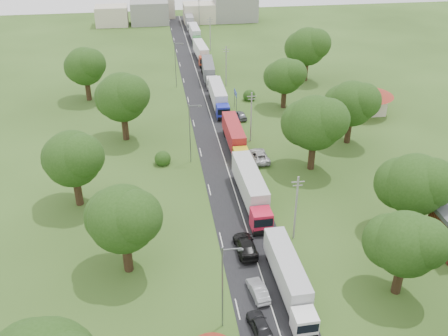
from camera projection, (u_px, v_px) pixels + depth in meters
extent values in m
plane|color=#294216|center=(241.00, 211.00, 68.44)|extent=(260.00, 260.00, 0.00)
cube|color=black|center=(220.00, 146.00, 85.66)|extent=(8.00, 200.00, 0.04)
cylinder|color=slate|center=(236.00, 103.00, 97.24)|extent=(0.12, 0.12, 4.00)
cylinder|color=slate|center=(234.00, 99.00, 99.30)|extent=(0.12, 0.12, 4.00)
cube|color=navy|center=(235.00, 93.00, 97.48)|extent=(0.06, 3.00, 1.00)
cube|color=silver|center=(235.00, 93.00, 97.48)|extent=(0.07, 3.10, 0.06)
cylinder|color=gray|center=(296.00, 208.00, 60.91)|extent=(0.24, 0.24, 9.00)
cube|color=gray|center=(298.00, 182.00, 59.04)|extent=(1.60, 0.10, 0.10)
cube|color=gray|center=(298.00, 185.00, 59.29)|extent=(1.20, 0.10, 0.10)
cylinder|color=gray|center=(251.00, 117.00, 85.02)|extent=(0.24, 0.24, 9.00)
cube|color=gray|center=(252.00, 96.00, 83.16)|extent=(1.60, 0.10, 0.10)
cube|color=gray|center=(252.00, 99.00, 83.40)|extent=(1.20, 0.10, 0.10)
cylinder|color=gray|center=(226.00, 66.00, 109.14)|extent=(0.24, 0.24, 9.00)
cube|color=gray|center=(226.00, 49.00, 107.27)|extent=(1.60, 0.10, 0.10)
cube|color=gray|center=(226.00, 52.00, 107.51)|extent=(1.20, 0.10, 0.10)
cylinder|color=gray|center=(210.00, 34.00, 133.25)|extent=(0.24, 0.24, 9.00)
cube|color=gray|center=(210.00, 20.00, 131.38)|extent=(1.60, 0.10, 0.10)
cube|color=gray|center=(210.00, 21.00, 131.63)|extent=(1.20, 0.10, 0.10)
cylinder|color=gray|center=(199.00, 11.00, 157.36)|extent=(0.24, 0.24, 9.00)
cube|color=gray|center=(199.00, 1.00, 155.74)|extent=(1.20, 0.10, 0.10)
cylinder|color=slate|center=(222.00, 289.00, 48.05)|extent=(0.16, 0.16, 10.00)
cube|color=slate|center=(232.00, 249.00, 45.85)|extent=(1.80, 0.10, 0.10)
cube|color=slate|center=(241.00, 250.00, 46.03)|extent=(0.50, 0.22, 0.15)
cylinder|color=slate|center=(190.00, 134.00, 78.19)|extent=(0.16, 0.16, 10.00)
cube|color=slate|center=(195.00, 106.00, 75.99)|extent=(1.80, 0.10, 0.10)
cube|color=slate|center=(200.00, 106.00, 76.17)|extent=(0.50, 0.22, 0.15)
cylinder|color=slate|center=(175.00, 65.00, 108.33)|extent=(0.16, 0.16, 10.00)
cube|color=slate|center=(179.00, 43.00, 106.13)|extent=(1.80, 0.10, 0.10)
cube|color=slate|center=(182.00, 44.00, 106.31)|extent=(0.50, 0.22, 0.15)
cylinder|color=#382616|center=(398.00, 278.00, 53.81)|extent=(1.04, 1.04, 3.85)
sphere|color=#1D3A0F|center=(406.00, 244.00, 51.51)|extent=(7.00, 7.00, 7.00)
sphere|color=#1D3A0F|center=(423.00, 243.00, 50.44)|extent=(5.50, 5.50, 5.50)
sphere|color=#1D3A0F|center=(391.00, 241.00, 52.70)|extent=(6.00, 6.00, 6.00)
cylinder|color=#382616|center=(408.00, 219.00, 63.11)|extent=(1.08, 1.08, 4.20)
sphere|color=#1D3A0F|center=(415.00, 184.00, 60.59)|extent=(7.70, 7.70, 7.70)
sphere|color=#1D3A0F|center=(432.00, 182.00, 59.41)|extent=(6.05, 6.05, 6.05)
sphere|color=#1D3A0F|center=(401.00, 183.00, 61.90)|extent=(6.60, 6.60, 6.60)
cylinder|color=#382616|center=(312.00, 156.00, 77.62)|extent=(1.12, 1.12, 4.55)
sphere|color=#1D3A0F|center=(315.00, 123.00, 74.88)|extent=(8.40, 8.40, 8.40)
sphere|color=#1D3A0F|center=(328.00, 120.00, 73.59)|extent=(6.60, 6.60, 6.60)
sphere|color=#1D3A0F|center=(304.00, 123.00, 76.31)|extent=(7.20, 7.20, 7.20)
cylinder|color=#382616|center=(348.00, 131.00, 85.76)|extent=(1.08, 1.08, 4.20)
sphere|color=#1D3A0F|center=(352.00, 104.00, 83.24)|extent=(7.70, 7.70, 7.70)
sphere|color=#1D3A0F|center=(363.00, 101.00, 82.06)|extent=(6.05, 6.05, 6.05)
sphere|color=#1D3A0F|center=(342.00, 104.00, 84.55)|extent=(6.60, 6.60, 6.60)
cylinder|color=#382616|center=(284.00, 98.00, 99.58)|extent=(1.04, 1.04, 3.85)
sphere|color=#1D3A0F|center=(285.00, 76.00, 97.28)|extent=(7.00, 7.00, 7.00)
sphere|color=#1D3A0F|center=(293.00, 74.00, 96.21)|extent=(5.50, 5.50, 5.50)
sphere|color=#1D3A0F|center=(278.00, 77.00, 98.47)|extent=(6.00, 6.00, 6.00)
cylinder|color=#382616|center=(306.00, 71.00, 113.49)|extent=(1.12, 1.12, 4.55)
sphere|color=#1D3A0F|center=(308.00, 47.00, 110.75)|extent=(8.40, 8.40, 8.40)
sphere|color=#1D3A0F|center=(316.00, 44.00, 109.47)|extent=(6.60, 6.60, 6.60)
sphere|color=#1D3A0F|center=(300.00, 48.00, 112.18)|extent=(7.20, 7.20, 7.20)
cylinder|color=#382616|center=(127.00, 256.00, 56.85)|extent=(1.08, 1.08, 4.20)
sphere|color=#1D3A0F|center=(123.00, 219.00, 54.33)|extent=(7.70, 7.70, 7.70)
sphere|color=#1D3A0F|center=(135.00, 217.00, 53.16)|extent=(6.05, 6.05, 6.05)
sphere|color=#1D3A0F|center=(114.00, 217.00, 55.65)|extent=(6.60, 6.60, 6.60)
cylinder|color=#382616|center=(78.00, 191.00, 68.86)|extent=(1.08, 1.08, 4.20)
sphere|color=#1D3A0F|center=(73.00, 159.00, 66.35)|extent=(7.70, 7.70, 7.70)
sphere|color=#1D3A0F|center=(81.00, 156.00, 65.17)|extent=(6.05, 6.05, 6.05)
sphere|color=#1D3A0F|center=(66.00, 158.00, 67.66)|extent=(6.60, 6.60, 6.60)
cylinder|color=#382616|center=(125.00, 127.00, 86.78)|extent=(1.12, 1.12, 4.55)
sphere|color=#1D3A0F|center=(122.00, 97.00, 84.04)|extent=(8.40, 8.40, 8.40)
sphere|color=#1D3A0F|center=(130.00, 94.00, 82.76)|extent=(6.60, 6.60, 6.60)
sphere|color=#1D3A0F|center=(115.00, 98.00, 85.47)|extent=(7.20, 7.20, 7.20)
cylinder|color=#382616|center=(88.00, 90.00, 103.05)|extent=(1.08, 1.08, 4.20)
sphere|color=#1D3A0F|center=(85.00, 66.00, 100.53)|extent=(7.70, 7.70, 7.70)
sphere|color=#1D3A0F|center=(91.00, 64.00, 99.36)|extent=(6.05, 6.05, 6.05)
sphere|color=#1D3A0F|center=(80.00, 67.00, 101.84)|extent=(6.60, 6.60, 6.60)
cube|color=beige|center=(365.00, 103.00, 97.18)|extent=(7.00, 5.00, 4.00)
cone|color=maroon|center=(367.00, 89.00, 95.75)|extent=(10.08, 10.08, 1.80)
cube|color=gray|center=(150.00, 13.00, 160.15)|extent=(12.00, 8.00, 7.00)
cube|color=beige|center=(199.00, 13.00, 162.47)|extent=(10.00, 8.00, 6.00)
cube|color=gray|center=(235.00, 8.00, 163.53)|extent=(14.00, 8.00, 8.00)
cube|color=beige|center=(112.00, 16.00, 158.84)|extent=(10.00, 8.00, 6.00)
cube|color=beige|center=(167.00, 6.00, 167.57)|extent=(5.00, 5.00, 8.00)
cube|color=white|center=(304.00, 322.00, 48.93)|extent=(2.34, 2.34, 2.39)
cube|color=black|center=(308.00, 329.00, 47.77)|extent=(2.20, 0.07, 1.05)
cube|color=slate|center=(286.00, 282.00, 55.07)|extent=(2.43, 11.04, 0.29)
cube|color=#B2B2B7|center=(287.00, 268.00, 54.47)|extent=(2.62, 11.33, 2.87)
cylinder|color=black|center=(306.00, 336.00, 48.68)|extent=(2.25, 0.96, 0.96)
cylinder|color=black|center=(301.00, 323.00, 50.16)|extent=(2.25, 0.96, 0.96)
cylinder|color=black|center=(279.00, 264.00, 58.07)|extent=(2.25, 0.96, 0.96)
cylinder|color=black|center=(276.00, 256.00, 59.30)|extent=(2.25, 0.96, 0.96)
cube|color=red|center=(261.00, 220.00, 63.73)|extent=(2.64, 2.64, 2.67)
cube|color=black|center=(264.00, 223.00, 62.43)|extent=(2.46, 0.09, 1.18)
cube|color=slate|center=(263.00, 232.00, 63.20)|extent=(2.36, 0.32, 0.37)
cube|color=slate|center=(250.00, 194.00, 70.60)|extent=(2.80, 12.37, 0.32)
cube|color=#B9B9B9|center=(250.00, 181.00, 69.93)|extent=(3.03, 12.69, 3.21)
cylinder|color=black|center=(263.00, 231.00, 63.45)|extent=(2.51, 1.07, 1.07)
cylinder|color=black|center=(259.00, 223.00, 65.11)|extent=(2.51, 1.07, 1.07)
cylinder|color=black|center=(245.00, 182.00, 73.96)|extent=(2.51, 1.07, 1.07)
cylinder|color=black|center=(243.00, 177.00, 75.34)|extent=(2.51, 1.07, 1.07)
cube|color=gold|center=(241.00, 156.00, 79.26)|extent=(2.30, 2.30, 2.39)
cube|color=black|center=(242.00, 157.00, 78.09)|extent=(2.20, 0.03, 1.05)
cube|color=slate|center=(242.00, 164.00, 78.78)|extent=(2.11, 0.26, 0.33)
cube|color=slate|center=(234.00, 142.00, 85.40)|extent=(2.24, 11.01, 0.29)
cube|color=maroon|center=(234.00, 132.00, 84.80)|extent=(2.43, 11.30, 2.87)
cylinder|color=black|center=(242.00, 164.00, 79.01)|extent=(2.25, 0.96, 0.96)
cylinder|color=black|center=(240.00, 159.00, 80.49)|extent=(2.25, 0.96, 0.96)
cylinder|color=black|center=(231.00, 135.00, 88.40)|extent=(2.25, 0.96, 0.96)
cylinder|color=black|center=(229.00, 131.00, 89.64)|extent=(2.25, 0.96, 0.96)
cube|color=#1C26AA|center=(223.00, 111.00, 94.75)|extent=(2.43, 2.43, 2.51)
cube|color=black|center=(224.00, 112.00, 93.54)|extent=(2.31, 0.05, 1.10)
cube|color=slate|center=(224.00, 119.00, 94.25)|extent=(2.21, 0.28, 0.35)
cube|color=slate|center=(218.00, 102.00, 101.19)|extent=(2.44, 11.56, 0.30)
cube|color=silver|center=(218.00, 93.00, 100.56)|extent=(2.65, 11.86, 3.01)
cylinder|color=black|center=(224.00, 118.00, 94.49)|extent=(2.36, 1.00, 1.00)
cylinder|color=black|center=(222.00, 115.00, 96.05)|extent=(2.36, 1.00, 1.00)
cylinder|color=black|center=(216.00, 97.00, 104.34)|extent=(2.36, 1.00, 1.00)
cylinder|color=black|center=(215.00, 94.00, 105.63)|extent=(2.36, 1.00, 1.00)
cube|color=white|center=(212.00, 83.00, 108.80)|extent=(2.49, 2.49, 2.44)
cube|color=black|center=(213.00, 83.00, 107.62)|extent=(2.24, 0.16, 1.07)
cube|color=slate|center=(213.00, 89.00, 108.31)|extent=(2.16, 0.38, 0.34)
cube|color=slate|center=(208.00, 76.00, 115.07)|extent=(2.94, 11.35, 0.29)
cube|color=#505357|center=(208.00, 68.00, 114.46)|extent=(3.16, 11.65, 2.93)
cylinder|color=black|center=(213.00, 89.00, 108.55)|extent=(2.29, 0.98, 0.98)
cylinder|color=black|center=(212.00, 86.00, 110.06)|extent=(2.29, 0.98, 0.98)
cylinder|color=black|center=(207.00, 72.00, 118.14)|extent=(2.29, 0.98, 0.98)
cylinder|color=black|center=(206.00, 70.00, 119.40)|extent=(2.29, 0.98, 0.98)
cube|color=maroon|center=(204.00, 61.00, 122.29)|extent=(2.42, 2.42, 2.38)
cube|color=black|center=(205.00, 61.00, 121.13)|extent=(2.19, 0.15, 1.05)
cube|color=slate|center=(205.00, 66.00, 121.82)|extent=(2.11, 0.37, 0.33)
cube|color=slate|center=(201.00, 56.00, 128.41)|extent=(2.82, 11.07, 0.29)
cube|color=silver|center=(201.00, 49.00, 127.81)|extent=(3.03, 11.37, 2.86)
cylinder|color=black|center=(204.00, 66.00, 122.04)|extent=(2.24, 0.95, 0.95)
cylinder|color=black|center=(204.00, 64.00, 123.52)|extent=(2.24, 0.95, 0.95)
cylinder|color=black|center=(200.00, 54.00, 131.40)|extent=(2.24, 0.95, 0.95)
cylinder|color=black|center=(199.00, 52.00, 132.63)|extent=(2.24, 0.95, 0.95)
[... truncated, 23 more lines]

